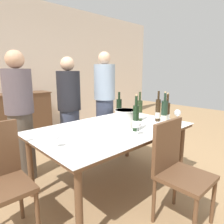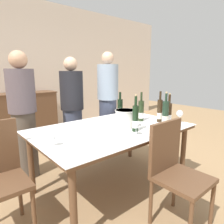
{
  "view_description": "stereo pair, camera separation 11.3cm",
  "coord_description": "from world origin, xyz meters",
  "px_view_note": "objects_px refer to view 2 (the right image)",
  "views": [
    {
      "loc": [
        -1.49,
        -1.58,
        1.35
      ],
      "look_at": [
        0.0,
        0.0,
        0.9
      ],
      "focal_mm": 32.0,
      "sensor_mm": 36.0,
      "label": 1
    },
    {
      "loc": [
        -1.41,
        -1.65,
        1.35
      ],
      "look_at": [
        0.0,
        0.0,
        0.9
      ],
      "focal_mm": 32.0,
      "sensor_mm": 36.0,
      "label": 2
    }
  ],
  "objects_px": {
    "wine_bottle_2": "(120,112)",
    "wine_bottle_3": "(141,111)",
    "sideboard_cabinet": "(25,116)",
    "wine_bottle_4": "(165,114)",
    "chair_near_front": "(175,167)",
    "dining_table": "(112,133)",
    "wine_glass_1": "(136,125)",
    "person_guest_right": "(108,105)",
    "wine_bottle_0": "(160,111)",
    "wine_bottle_5": "(169,113)",
    "wine_glass_2": "(53,137)",
    "person_guest_left": "(72,111)",
    "person_host": "(23,116)",
    "ice_bucket": "(126,118)",
    "wine_glass_0": "(180,114)",
    "wine_bottle_1": "(135,119)"
  },
  "relations": [
    {
      "from": "wine_bottle_0",
      "to": "wine_glass_1",
      "type": "bearing_deg",
      "value": -163.82
    },
    {
      "from": "wine_glass_2",
      "to": "person_guest_left",
      "type": "bearing_deg",
      "value": 53.33
    },
    {
      "from": "wine_bottle_1",
      "to": "wine_glass_2",
      "type": "height_order",
      "value": "wine_bottle_1"
    },
    {
      "from": "ice_bucket",
      "to": "wine_bottle_1",
      "type": "bearing_deg",
      "value": -100.04
    },
    {
      "from": "wine_bottle_4",
      "to": "wine_glass_2",
      "type": "height_order",
      "value": "wine_bottle_4"
    },
    {
      "from": "ice_bucket",
      "to": "wine_glass_1",
      "type": "distance_m",
      "value": 0.31
    },
    {
      "from": "wine_glass_1",
      "to": "person_guest_right",
      "type": "height_order",
      "value": "person_guest_right"
    },
    {
      "from": "wine_glass_1",
      "to": "ice_bucket",
      "type": "bearing_deg",
      "value": 65.65
    },
    {
      "from": "wine_bottle_4",
      "to": "wine_glass_0",
      "type": "relative_size",
      "value": 2.51
    },
    {
      "from": "wine_glass_1",
      "to": "chair_near_front",
      "type": "bearing_deg",
      "value": -83.43
    },
    {
      "from": "person_host",
      "to": "wine_bottle_2",
      "type": "bearing_deg",
      "value": -41.56
    },
    {
      "from": "dining_table",
      "to": "wine_bottle_5",
      "type": "relative_size",
      "value": 4.71
    },
    {
      "from": "sideboard_cabinet",
      "to": "wine_glass_2",
      "type": "distance_m",
      "value": 2.68
    },
    {
      "from": "wine_glass_2",
      "to": "chair_near_front",
      "type": "xyz_separation_m",
      "value": [
        0.81,
        -0.67,
        -0.28
      ]
    },
    {
      "from": "wine_bottle_3",
      "to": "wine_bottle_1",
      "type": "bearing_deg",
      "value": -145.31
    },
    {
      "from": "sideboard_cabinet",
      "to": "wine_bottle_4",
      "type": "distance_m",
      "value": 2.94
    },
    {
      "from": "wine_glass_2",
      "to": "sideboard_cabinet",
      "type": "bearing_deg",
      "value": 77.79
    },
    {
      "from": "wine_bottle_0",
      "to": "wine_bottle_5",
      "type": "relative_size",
      "value": 1.05
    },
    {
      "from": "wine_bottle_2",
      "to": "wine_glass_1",
      "type": "distance_m",
      "value": 0.52
    },
    {
      "from": "dining_table",
      "to": "chair_near_front",
      "type": "distance_m",
      "value": 0.79
    },
    {
      "from": "person_guest_right",
      "to": "person_host",
      "type": "bearing_deg",
      "value": 175.12
    },
    {
      "from": "wine_bottle_1",
      "to": "person_host",
      "type": "xyz_separation_m",
      "value": [
        -0.78,
        1.17,
        -0.06
      ]
    },
    {
      "from": "wine_bottle_0",
      "to": "person_guest_left",
      "type": "relative_size",
      "value": 0.25
    },
    {
      "from": "wine_bottle_0",
      "to": "person_guest_right",
      "type": "distance_m",
      "value": 0.98
    },
    {
      "from": "wine_bottle_3",
      "to": "chair_near_front",
      "type": "bearing_deg",
      "value": -118.75
    },
    {
      "from": "wine_bottle_4",
      "to": "wine_bottle_1",
      "type": "bearing_deg",
      "value": 168.9
    },
    {
      "from": "wine_bottle_4",
      "to": "chair_near_front",
      "type": "distance_m",
      "value": 0.72
    },
    {
      "from": "sideboard_cabinet",
      "to": "wine_glass_2",
      "type": "xyz_separation_m",
      "value": [
        -0.56,
        -2.59,
        0.34
      ]
    },
    {
      "from": "ice_bucket",
      "to": "wine_bottle_0",
      "type": "relative_size",
      "value": 0.63
    },
    {
      "from": "wine_bottle_0",
      "to": "dining_table",
      "type": "bearing_deg",
      "value": 164.0
    },
    {
      "from": "wine_bottle_3",
      "to": "wine_bottle_5",
      "type": "height_order",
      "value": "wine_bottle_3"
    },
    {
      "from": "dining_table",
      "to": "chair_near_front",
      "type": "height_order",
      "value": "chair_near_front"
    },
    {
      "from": "dining_table",
      "to": "wine_bottle_2",
      "type": "bearing_deg",
      "value": 26.02
    },
    {
      "from": "chair_near_front",
      "to": "person_guest_right",
      "type": "relative_size",
      "value": 0.56
    },
    {
      "from": "wine_glass_1",
      "to": "person_guest_right",
      "type": "distance_m",
      "value": 1.3
    },
    {
      "from": "wine_bottle_1",
      "to": "person_guest_right",
      "type": "xyz_separation_m",
      "value": [
        0.49,
        1.06,
        -0.04
      ]
    },
    {
      "from": "ice_bucket",
      "to": "chair_near_front",
      "type": "distance_m",
      "value": 0.77
    },
    {
      "from": "wine_glass_0",
      "to": "chair_near_front",
      "type": "distance_m",
      "value": 0.89
    },
    {
      "from": "wine_bottle_2",
      "to": "wine_bottle_3",
      "type": "relative_size",
      "value": 1.03
    },
    {
      "from": "wine_bottle_1",
      "to": "person_guest_right",
      "type": "height_order",
      "value": "person_guest_right"
    },
    {
      "from": "wine_bottle_2",
      "to": "wine_bottle_0",
      "type": "bearing_deg",
      "value": -35.18
    },
    {
      "from": "person_guest_left",
      "to": "person_guest_right",
      "type": "bearing_deg",
      "value": -11.65
    },
    {
      "from": "person_host",
      "to": "person_guest_right",
      "type": "distance_m",
      "value": 1.28
    },
    {
      "from": "person_guest_right",
      "to": "wine_glass_2",
      "type": "bearing_deg",
      "value": -145.91
    },
    {
      "from": "chair_near_front",
      "to": "person_host",
      "type": "height_order",
      "value": "person_host"
    },
    {
      "from": "sideboard_cabinet",
      "to": "person_host",
      "type": "xyz_separation_m",
      "value": [
        -0.49,
        -1.58,
        0.33
      ]
    },
    {
      "from": "ice_bucket",
      "to": "wine_bottle_4",
      "type": "relative_size",
      "value": 0.61
    },
    {
      "from": "person_guest_right",
      "to": "wine_bottle_3",
      "type": "bearing_deg",
      "value": -97.72
    },
    {
      "from": "wine_bottle_3",
      "to": "wine_glass_1",
      "type": "relative_size",
      "value": 2.61
    },
    {
      "from": "ice_bucket",
      "to": "wine_bottle_2",
      "type": "height_order",
      "value": "wine_bottle_2"
    }
  ]
}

